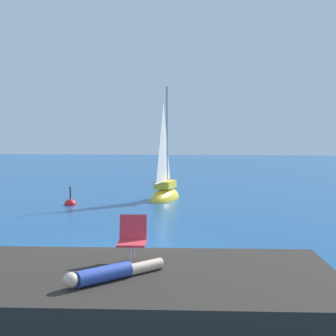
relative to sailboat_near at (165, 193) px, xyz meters
name	(u,v)px	position (x,y,z in m)	size (l,w,h in m)	color
ground_plane	(123,260)	(0.42, -11.60, -0.34)	(160.00, 160.00, 0.00)	navy
shore_ledge	(118,298)	(1.21, -15.45, 0.10)	(7.08, 3.24, 0.88)	#2D2823
boulder_seaward	(30,278)	(-1.27, -13.25, -0.34)	(1.26, 1.01, 0.70)	#2D2726
boulder_inland	(244,289)	(3.33, -13.44, -0.34)	(1.25, 1.00, 0.69)	#2B2723
sailboat_near	(165,193)	(0.00, 0.00, 0.00)	(1.68, 3.45, 6.28)	yellow
person_sunbather	(111,273)	(1.21, -15.90, 0.65)	(1.30, 1.38, 0.25)	#334CB2
beach_chair	(132,236)	(1.32, -14.82, 0.98)	(0.54, 0.64, 0.80)	#E03342
marker_buoy	(70,205)	(-4.09, -2.55, -0.33)	(0.56, 0.56, 1.13)	red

